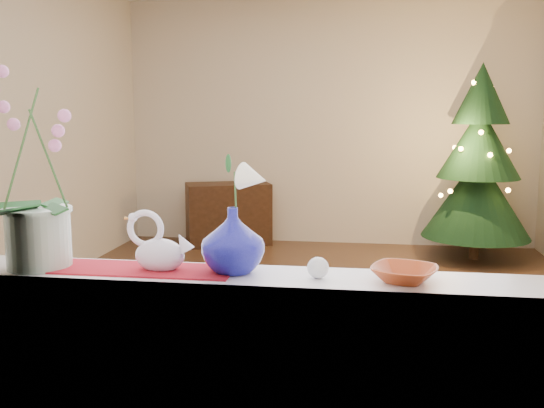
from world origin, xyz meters
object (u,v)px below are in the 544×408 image
(paperweight, at_px, (318,268))
(side_table, at_px, (228,214))
(xmas_tree, at_px, (478,163))
(amber_dish, at_px, (404,275))
(blue_vase, at_px, (233,235))
(orchid_pot, at_px, (35,168))
(swan, at_px, (160,242))

(paperweight, relative_size, side_table, 0.08)
(xmas_tree, bearing_deg, amber_dish, -102.94)
(blue_vase, xyz_separation_m, xmas_tree, (1.55, 4.28, -0.08))
(amber_dish, relative_size, side_table, 0.19)
(xmas_tree, xyz_separation_m, side_table, (-2.60, 0.32, -0.63))
(blue_vase, bearing_deg, side_table, 102.92)
(orchid_pot, relative_size, swan, 2.98)
(blue_vase, xyz_separation_m, paperweight, (0.28, -0.03, -0.09))
(paperweight, bearing_deg, amber_dish, 0.32)
(blue_vase, relative_size, amber_dish, 1.46)
(orchid_pot, xyz_separation_m, paperweight, (0.96, 0.00, -0.31))
(blue_vase, relative_size, paperweight, 3.63)
(paperweight, height_order, side_table, paperweight)
(blue_vase, height_order, xmas_tree, xmas_tree)
(swan, relative_size, xmas_tree, 0.12)
(amber_dish, bearing_deg, xmas_tree, 77.06)
(side_table, bearing_deg, swan, -101.84)
(side_table, bearing_deg, blue_vase, -98.86)
(swan, distance_m, paperweight, 0.53)
(swan, bearing_deg, xmas_tree, 43.14)
(amber_dish, distance_m, side_table, 4.94)
(swan, xyz_separation_m, side_table, (-0.81, 4.62, -0.68))
(paperweight, height_order, xmas_tree, xmas_tree)
(swan, height_order, xmas_tree, xmas_tree)
(xmas_tree, bearing_deg, blue_vase, -109.84)
(orchid_pot, xyz_separation_m, amber_dish, (1.23, 0.00, -0.32))
(blue_vase, xyz_separation_m, side_table, (-1.06, 4.61, -0.70))
(swan, bearing_deg, amber_dish, -25.17)
(amber_dish, bearing_deg, swan, 179.05)
(blue_vase, distance_m, amber_dish, 0.57)
(amber_dish, relative_size, xmas_tree, 0.09)
(paperweight, bearing_deg, xmas_tree, 73.69)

